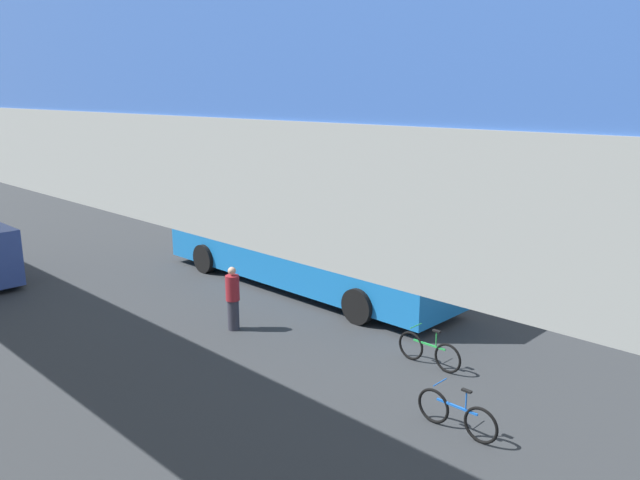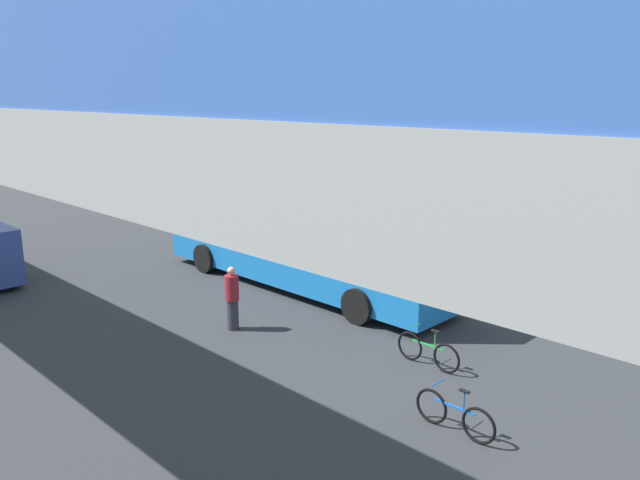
{
  "view_description": "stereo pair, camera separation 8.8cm",
  "coord_description": "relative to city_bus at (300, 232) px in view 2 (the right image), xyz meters",
  "views": [
    {
      "loc": [
        -13.88,
        14.25,
        6.38
      ],
      "look_at": [
        0.08,
        -0.08,
        1.6
      ],
      "focal_mm": 34.73,
      "sensor_mm": 36.0,
      "label": 1
    },
    {
      "loc": [
        -13.95,
        14.19,
        6.38
      ],
      "look_at": [
        0.08,
        -0.08,
        1.6
      ],
      "focal_mm": 34.73,
      "sensor_mm": 36.0,
      "label": 2
    }
  ],
  "objects": [
    {
      "name": "bicycle_blue",
      "position": [
        -8.82,
        4.34,
        -1.51
      ],
      "size": [
        1.77,
        0.44,
        0.96
      ],
      "color": "black",
      "rests_on": "ground"
    },
    {
      "name": "traffic_sign",
      "position": [
        0.8,
        -3.42,
        0.01
      ],
      "size": [
        0.08,
        0.6,
        2.8
      ],
      "color": "slate",
      "rests_on": "ground"
    },
    {
      "name": "lane_dash_leftmost",
      "position": [
        -8.55,
        -2.4,
        -1.88
      ],
      "size": [
        2.0,
        0.2,
        0.01
      ],
      "primitive_type": "cube",
      "color": "silver",
      "rests_on": "ground"
    },
    {
      "name": "pedestrian",
      "position": [
        -1.51,
        4.01,
        -1.0
      ],
      "size": [
        0.38,
        0.38,
        1.79
      ],
      "color": "#2D2D38",
      "rests_on": "ground"
    },
    {
      "name": "ground",
      "position": [
        -0.55,
        -0.4,
        -1.88
      ],
      "size": [
        80.0,
        80.0,
        0.0
      ],
      "primitive_type": "plane",
      "color": "#2D3033"
    },
    {
      "name": "lane_dash_centre",
      "position": [
        -0.55,
        -2.4,
        -1.88
      ],
      "size": [
        2.0,
        0.2,
        0.01
      ],
      "primitive_type": "cube",
      "color": "silver",
      "rests_on": "ground"
    },
    {
      "name": "lane_dash_left",
      "position": [
        -4.55,
        -2.4,
        -1.88
      ],
      "size": [
        2.0,
        0.2,
        0.01
      ],
      "primitive_type": "cube",
      "color": "silver",
      "rests_on": "ground"
    },
    {
      "name": "bicycle_green",
      "position": [
        -6.72,
        2.22,
        -1.51
      ],
      "size": [
        1.77,
        0.44,
        0.96
      ],
      "color": "black",
      "rests_on": "ground"
    },
    {
      "name": "lane_dash_right",
      "position": [
        3.45,
        -2.4,
        -1.88
      ],
      "size": [
        2.0,
        0.2,
        0.01
      ],
      "primitive_type": "cube",
      "color": "silver",
      "rests_on": "ground"
    },
    {
      "name": "city_bus",
      "position": [
        0.0,
        0.0,
        0.0
      ],
      "size": [
        11.54,
        2.85,
        3.15
      ],
      "color": "#196BB7",
      "rests_on": "ground"
    },
    {
      "name": "lane_dash_rightmost",
      "position": [
        7.45,
        -2.4,
        -1.88
      ],
      "size": [
        2.0,
        0.2,
        0.01
      ],
      "primitive_type": "cube",
      "color": "silver",
      "rests_on": "ground"
    }
  ]
}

